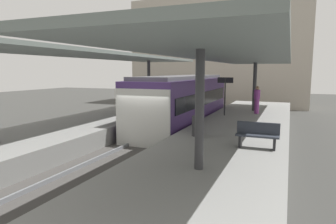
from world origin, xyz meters
name	(u,v)px	position (x,y,z in m)	size (l,w,h in m)	color
ground_plane	(150,148)	(0.00, 0.00, 0.00)	(80.00, 80.00, 0.00)	#383835
platform_left	(84,131)	(-3.80, 0.00, 0.50)	(4.40, 28.00, 1.00)	gray
platform_right	(232,145)	(3.80, 0.00, 0.50)	(4.40, 28.00, 1.00)	gray
track_ballast	(150,146)	(0.00, 0.00, 0.10)	(3.20, 28.00, 0.20)	#423F3D
rail_near_side	(137,141)	(-0.72, 0.00, 0.27)	(0.08, 28.00, 0.14)	slate
rail_far_side	(164,144)	(0.72, 0.00, 0.27)	(0.08, 28.00, 0.14)	slate
commuter_train	(183,102)	(0.00, 4.58, 1.73)	(2.78, 10.75, 3.10)	#472D6B
canopy_left	(97,56)	(-3.80, 1.40, 4.38)	(4.18, 21.00, 3.51)	#333335
canopy_right	(240,58)	(3.80, 1.40, 4.15)	(4.18, 21.00, 3.28)	#333335
platform_bench	(258,134)	(5.00, -2.07, 1.46)	(1.40, 0.41, 0.86)	black
platform_sign	(225,88)	(2.46, 4.91, 2.62)	(0.90, 0.08, 2.21)	#262628
litter_bin	(197,126)	(2.59, -1.02, 1.40)	(0.44, 0.44, 0.80)	#2D2D30
passenger_near_bench	(257,99)	(4.10, 6.42, 1.87)	(0.36, 0.36, 1.67)	#7A337A
station_building_backdrop	(219,53)	(-1.37, 20.00, 5.50)	(18.00, 6.00, 11.00)	#A89E8E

